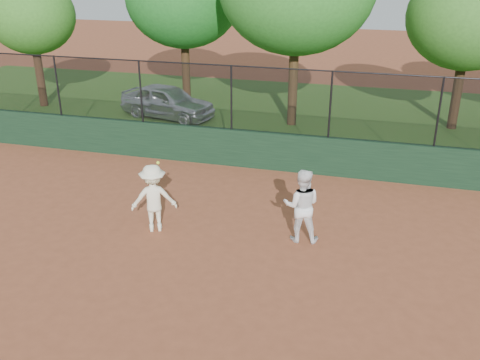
% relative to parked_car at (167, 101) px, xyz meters
% --- Properties ---
extents(ground, '(80.00, 80.00, 0.00)m').
position_rel_parked_car_xyz_m(ground, '(4.50, -10.45, -0.68)').
color(ground, '#964D30').
rests_on(ground, ground).
extents(back_wall, '(26.00, 0.20, 1.20)m').
position_rel_parked_car_xyz_m(back_wall, '(4.50, -4.45, -0.08)').
color(back_wall, '#17341E').
rests_on(back_wall, ground).
extents(grass_strip, '(36.00, 12.00, 0.01)m').
position_rel_parked_car_xyz_m(grass_strip, '(4.50, 1.55, -0.68)').
color(grass_strip, '#2B531A').
rests_on(grass_strip, ground).
extents(parked_car, '(4.25, 2.49, 1.36)m').
position_rel_parked_car_xyz_m(parked_car, '(0.00, 0.00, 0.00)').
color(parked_car, silver).
rests_on(parked_car, ground).
extents(player_second, '(0.95, 0.78, 1.78)m').
position_rel_parked_car_xyz_m(player_second, '(6.89, -8.63, 0.21)').
color(player_second, white).
rests_on(player_second, ground).
extents(player_main, '(1.26, 1.02, 1.89)m').
position_rel_parked_car_xyz_m(player_main, '(3.37, -9.08, 0.17)').
color(player_main, white).
rests_on(player_main, ground).
extents(fence_assembly, '(26.00, 0.06, 2.00)m').
position_rel_parked_car_xyz_m(fence_assembly, '(4.47, -4.45, 1.56)').
color(fence_assembly, black).
rests_on(fence_assembly, back_wall).
extents(tree_0, '(3.70, 3.36, 5.45)m').
position_rel_parked_car_xyz_m(tree_0, '(-6.02, 0.27, 3.16)').
color(tree_0, '#4E2F1B').
rests_on(tree_0, ground).
extents(tree_3, '(4.40, 4.00, 6.05)m').
position_rel_parked_car_xyz_m(tree_3, '(11.15, 1.50, 3.46)').
color(tree_3, '#382312').
rests_on(tree_3, ground).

